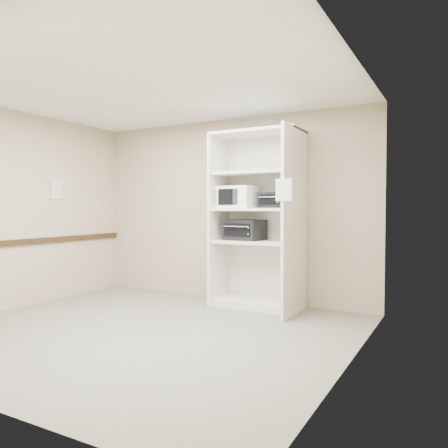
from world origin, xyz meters
The scene contains 12 objects.
floor centered at (0.00, 0.00, 0.00)m, with size 4.50×4.00×0.01m, color slate.
ceiling centered at (0.00, 0.00, 2.70)m, with size 4.50×4.00×0.01m, color white.
wall_back centered at (0.00, 2.00, 1.35)m, with size 4.50×0.02×2.70m, color tan.
wall_left centered at (-2.25, 0.00, 1.35)m, with size 0.02×4.00×2.70m, color tan.
wall_right centered at (2.25, 0.00, 1.35)m, with size 0.02×4.00×2.70m, color tan.
shelving_unit centered at (0.67, 1.70, 1.13)m, with size 1.24×0.92×2.42m.
microwave centered at (0.32, 1.68, 1.52)m, with size 0.51×0.39×0.31m, color white.
toaster_oven_upper centered at (0.85, 1.74, 1.48)m, with size 0.37×0.28×0.21m, color black.
toaster_oven_lower centered at (0.41, 1.72, 1.06)m, with size 0.52×0.39×0.29m, color black.
paper_sign centered at (1.24, 1.07, 1.58)m, with size 0.20×0.01×0.26m, color white.
chair_rail centered at (-2.23, 0.00, 0.90)m, with size 0.04×3.98×0.08m, color #301E0F.
wall_poster centered at (-2.24, 0.74, 1.65)m, with size 0.01×0.21×0.30m, color white.
Camera 1 is at (3.10, -3.79, 1.36)m, focal length 35.00 mm.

